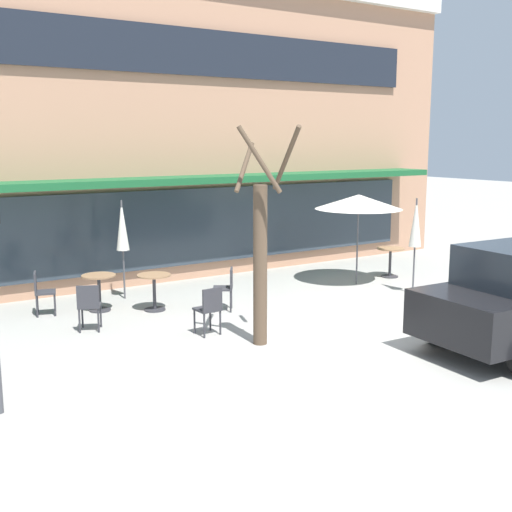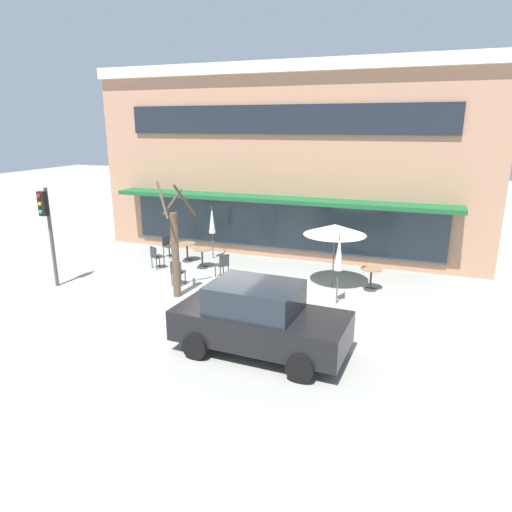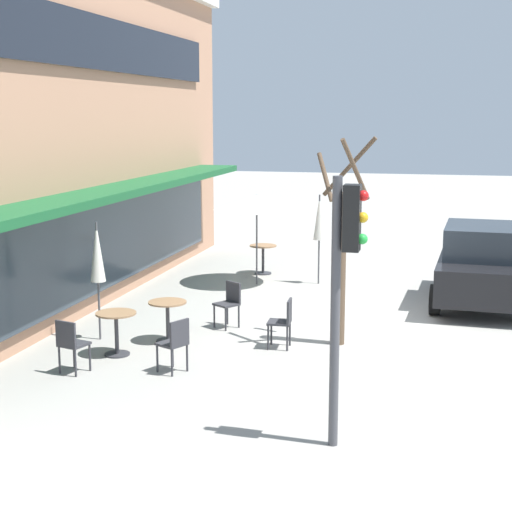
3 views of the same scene
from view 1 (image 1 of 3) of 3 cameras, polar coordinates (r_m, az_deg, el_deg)
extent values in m
plane|color=#9E9B93|center=(11.79, 9.18, -7.09)|extent=(80.00, 80.00, 0.00)
cube|color=tan|center=(19.83, -10.55, 11.21)|extent=(16.33, 8.00, 7.74)
cube|color=#19592D|center=(15.74, -4.01, 6.83)|extent=(13.88, 1.10, 0.16)
cube|color=#1E232D|center=(16.28, -5.02, 17.58)|extent=(13.07, 0.10, 1.10)
cube|color=#2D3842|center=(16.29, -4.79, 2.70)|extent=(13.07, 0.10, 1.90)
cylinder|color=#333338|center=(13.55, -8.98, -4.72)|extent=(0.44, 0.44, 0.03)
cylinder|color=#333338|center=(13.46, -9.02, -3.22)|extent=(0.07, 0.07, 0.70)
cylinder|color=#99704C|center=(13.38, -9.07, -1.70)|extent=(0.70, 0.70, 0.03)
cylinder|color=#333338|center=(16.93, 11.78, -1.78)|extent=(0.44, 0.44, 0.03)
cylinder|color=#333338|center=(16.86, 11.83, -0.57)|extent=(0.07, 0.07, 0.70)
cylinder|color=#99704C|center=(16.80, 11.87, 0.65)|extent=(0.70, 0.70, 0.03)
cylinder|color=#333338|center=(13.73, -13.69, -4.68)|extent=(0.44, 0.44, 0.03)
cylinder|color=#333338|center=(13.64, -13.75, -3.20)|extent=(0.07, 0.07, 0.70)
cylinder|color=#99704C|center=(13.56, -13.82, -1.70)|extent=(0.70, 0.70, 0.03)
cylinder|color=#4C4C51|center=(15.78, 9.01, 1.44)|extent=(0.04, 0.04, 2.20)
cone|color=silver|center=(15.67, 9.10, 4.79)|extent=(2.10, 2.10, 0.35)
cylinder|color=#4C4C51|center=(15.04, 13.93, 0.83)|extent=(0.04, 0.04, 2.20)
cone|color=silver|center=(14.96, 14.02, 2.91)|extent=(0.28, 0.28, 1.10)
cylinder|color=#4C4C51|center=(14.42, -11.73, 0.52)|extent=(0.04, 0.04, 2.20)
cone|color=silver|center=(14.34, -11.81, 2.69)|extent=(0.28, 0.28, 1.10)
cylinder|color=#333338|center=(13.83, -17.45, -3.87)|extent=(0.04, 0.04, 0.45)
cylinder|color=#333338|center=(13.50, -17.45, -4.21)|extent=(0.04, 0.04, 0.45)
cylinder|color=#333338|center=(13.83, -18.86, -3.94)|extent=(0.04, 0.04, 0.45)
cylinder|color=#333338|center=(13.50, -18.89, -4.28)|extent=(0.04, 0.04, 0.45)
cube|color=#333338|center=(13.61, -18.22, -3.07)|extent=(0.49, 0.49, 0.04)
cube|color=#333338|center=(13.57, -19.03, -2.21)|extent=(0.15, 0.40, 0.40)
cylinder|color=#333338|center=(13.18, -3.74, -4.09)|extent=(0.04, 0.04, 0.45)
cylinder|color=#333338|center=(13.51, -3.64, -3.73)|extent=(0.04, 0.04, 0.45)
cylinder|color=#333338|center=(13.16, -2.26, -4.09)|extent=(0.04, 0.04, 0.45)
cylinder|color=#333338|center=(13.49, -2.20, -3.73)|extent=(0.04, 0.04, 0.45)
cube|color=#333338|center=(13.28, -2.97, -2.88)|extent=(0.55, 0.55, 0.04)
cube|color=#333338|center=(13.22, -2.20, -1.96)|extent=(0.25, 0.36, 0.40)
cylinder|color=#333338|center=(11.81, -5.49, -5.83)|extent=(0.04, 0.04, 0.45)
cylinder|color=#333338|center=(11.98, -4.09, -5.57)|extent=(0.04, 0.04, 0.45)
cylinder|color=#333338|center=(11.53, -4.62, -6.21)|extent=(0.04, 0.04, 0.45)
cylinder|color=#333338|center=(11.70, -3.19, -5.94)|extent=(0.04, 0.04, 0.45)
cube|color=#333338|center=(11.69, -4.36, -4.73)|extent=(0.42, 0.42, 0.04)
cube|color=#333338|center=(11.49, -3.90, -3.86)|extent=(0.40, 0.06, 0.40)
cylinder|color=#333338|center=(12.54, -15.18, -5.19)|extent=(0.04, 0.04, 0.45)
cylinder|color=#333338|center=(12.49, -13.63, -5.17)|extent=(0.04, 0.04, 0.45)
cylinder|color=#333338|center=(12.22, -15.42, -5.61)|extent=(0.04, 0.04, 0.45)
cylinder|color=#333338|center=(12.17, -13.83, -5.60)|extent=(0.04, 0.04, 0.45)
cube|color=#333338|center=(12.29, -14.57, -4.29)|extent=(0.54, 0.54, 0.04)
cube|color=#333338|center=(12.07, -14.73, -3.49)|extent=(0.38, 0.21, 0.40)
cylinder|color=black|center=(11.59, 15.81, -6.00)|extent=(0.65, 0.25, 0.64)
cylinder|color=brown|center=(10.91, 0.38, -0.89)|extent=(0.24, 0.24, 2.76)
cylinder|color=brown|center=(10.90, 2.72, 8.65)|extent=(0.26, 1.01, 1.11)
cylinder|color=brown|center=(10.84, -1.04, 7.91)|extent=(0.60, 0.41, 0.83)
cylinder|color=brown|center=(10.37, 0.31, 8.56)|extent=(0.65, 0.49, 1.09)
camera|label=2|loc=(13.64, 72.56, 11.25)|focal=32.00mm
camera|label=3|loc=(10.60, -81.49, 5.00)|focal=55.00mm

